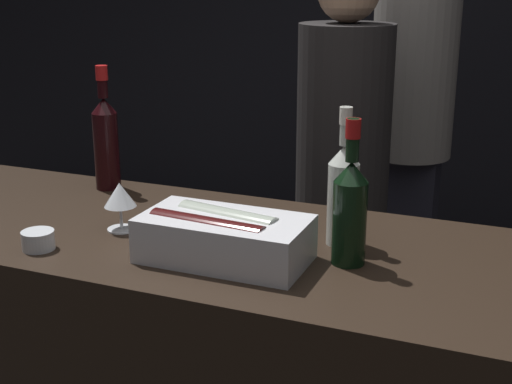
% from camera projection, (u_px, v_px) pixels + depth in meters
% --- Properties ---
extents(wall_back_chalkboard, '(6.40, 0.06, 2.80)m').
position_uv_depth(wall_back_chalkboard, '(429.00, 9.00, 3.79)').
color(wall_back_chalkboard, black).
rests_on(wall_back_chalkboard, ground_plane).
extents(ice_bin_with_bottles, '(0.38, 0.20, 0.11)m').
position_uv_depth(ice_bin_with_bottles, '(223.00, 236.00, 1.63)').
color(ice_bin_with_bottles, silver).
rests_on(ice_bin_with_bottles, bar_counter).
extents(wine_glass, '(0.08, 0.08, 0.13)m').
position_uv_depth(wine_glass, '(120.00, 197.00, 1.82)').
color(wine_glass, silver).
rests_on(wine_glass, bar_counter).
extents(candle_votive, '(0.08, 0.08, 0.05)m').
position_uv_depth(candle_votive, '(38.00, 240.00, 1.71)').
color(candle_votive, silver).
rests_on(candle_votive, bar_counter).
extents(red_wine_bottle_burgundy, '(0.08, 0.08, 0.34)m').
position_uv_depth(red_wine_bottle_burgundy, '(350.00, 207.00, 1.59)').
color(red_wine_bottle_burgundy, black).
rests_on(red_wine_bottle_burgundy, bar_counter).
extents(red_wine_bottle_tall, '(0.08, 0.08, 0.38)m').
position_uv_depth(red_wine_bottle_tall, '(106.00, 139.00, 2.15)').
color(red_wine_bottle_tall, black).
rests_on(red_wine_bottle_tall, bar_counter).
extents(white_wine_bottle, '(0.08, 0.08, 0.34)m').
position_uv_depth(white_wine_bottle, '(343.00, 191.00, 1.71)').
color(white_wine_bottle, '#B2B7AD').
rests_on(white_wine_bottle, bar_counter).
extents(person_in_hoodie, '(0.33, 0.33, 1.63)m').
position_uv_depth(person_in_hoodie, '(342.00, 170.00, 2.54)').
color(person_in_hoodie, black).
rests_on(person_in_hoodie, ground_plane).
extents(person_blond_tee, '(0.34, 0.34, 1.84)m').
position_uv_depth(person_blond_tee, '(411.00, 112.00, 2.92)').
color(person_blond_tee, black).
rests_on(person_blond_tee, ground_plane).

